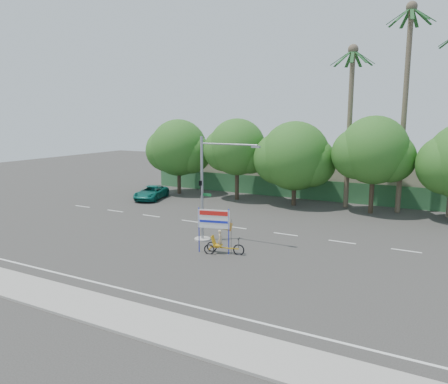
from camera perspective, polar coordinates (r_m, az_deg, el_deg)
The scene contains 14 objects.
ground at distance 25.45m, azimuth -2.72°, elevation -9.20°, with size 120.00×120.00×0.00m, color #33302D.
sidewalk_near at distance 19.89m, azimuth -14.44°, elevation -15.03°, with size 50.00×2.40×0.12m, color gray.
fence at distance 44.44m, azimuth 11.84°, elevation 0.25°, with size 38.00×0.08×2.00m, color #336B3D.
building_left at distance 52.06m, azimuth 2.76°, elevation 2.97°, with size 12.00×8.00×4.00m, color #B9AB93.
building_right at distance 47.17m, azimuth 22.82°, elevation 1.22°, with size 14.00×8.00×3.60m, color #B9AB93.
tree_far_left at distance 46.93m, azimuth -6.01°, elevation 5.55°, with size 7.14×6.00×7.96m.
tree_left at distance 43.32m, azimuth 1.67°, elevation 5.63°, with size 6.66×5.60×8.07m.
tree_center at distance 41.01m, azimuth 9.17°, elevation 4.42°, with size 7.62×6.40×7.85m.
tree_right at distance 39.18m, azimuth 18.93°, elevation 4.89°, with size 6.90×5.80×8.36m.
palm_tall at distance 40.30m, azimuth 22.67°, elevation 12.24°, with size 3.73×3.79×17.45m.
palm_short at distance 41.00m, azimuth 16.16°, elevation 10.31°, with size 3.73×3.79×14.45m.
traffic_signal at distance 29.09m, azimuth -2.38°, elevation -0.80°, with size 4.72×1.10×7.00m.
trike_billboard at distance 26.73m, azimuth -0.77°, elevation -5.65°, with size 2.85×1.07×2.87m.
pickup_truck at distance 44.48m, azimuth -9.50°, elevation -0.09°, with size 2.24×4.85×1.35m, color #0D6053.
Camera 1 is at (12.56, -20.49, 8.37)m, focal length 35.00 mm.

